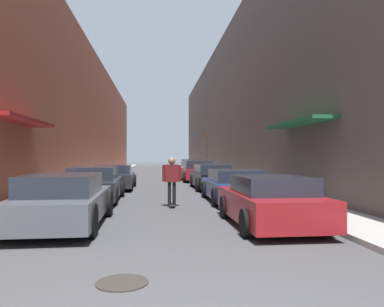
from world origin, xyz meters
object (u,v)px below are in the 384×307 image
parked_car_left_1 (95,184)px  parked_car_right_3 (197,171)px  traffic_light (207,149)px  manhole_cover (122,283)px  parked_car_right_2 (212,177)px  parked_car_right_0 (270,202)px  parked_car_right_1 (235,186)px  parked_car_left_2 (114,177)px  parked_car_left_0 (64,201)px  skateboarder (172,176)px  parked_car_right_4 (192,168)px

parked_car_left_1 → parked_car_right_3: size_ratio=1.05×
traffic_light → manhole_cover: bearing=-100.3°
parked_car_right_2 → traffic_light: 12.27m
parked_car_right_0 → traffic_light: traffic_light is taller
parked_car_right_1 → parked_car_right_0: bearing=-91.7°
parked_car_left_2 → parked_car_left_1: bearing=-91.6°
parked_car_left_0 → parked_car_left_1: parked_car_left_1 is taller
parked_car_left_2 → manhole_cover: (1.68, -14.17, -0.60)m
skateboarder → manhole_cover: skateboarder is taller
parked_car_right_2 → traffic_light: (1.42, 12.08, 1.62)m
parked_car_right_4 → traffic_light: bearing=40.3°
manhole_cover → parked_car_right_4: bearing=82.4°
parked_car_right_4 → parked_car_left_2: bearing=-115.6°
parked_car_left_0 → skateboarder: size_ratio=2.75×
parked_car_right_3 → skateboarder: (-2.18, -12.12, 0.35)m
parked_car_left_0 → manhole_cover: 4.52m
parked_car_left_2 → traffic_light: 13.24m
parked_car_right_4 → parked_car_right_2: bearing=-90.3°
manhole_cover → parked_car_right_3: bearing=80.8°
parked_car_right_1 → parked_car_right_3: parked_car_right_3 is taller
parked_car_right_1 → skateboarder: 2.66m
parked_car_right_2 → parked_car_right_4: 10.93m
parked_car_right_1 → traffic_light: 17.35m
skateboarder → traffic_light: bearing=78.7°
manhole_cover → traffic_light: 26.19m
parked_car_right_1 → parked_car_right_2: parked_car_right_2 is taller
parked_car_left_1 → parked_car_right_0: bearing=-47.2°
parked_car_left_0 → parked_car_right_0: (4.92, -0.42, -0.03)m
parked_car_left_1 → skateboarder: skateboarder is taller
parked_car_left_1 → skateboarder: size_ratio=2.64×
parked_car_right_1 → traffic_light: size_ratio=1.29×
parked_car_left_2 → manhole_cover: parked_car_left_2 is taller
skateboarder → parked_car_right_1: bearing=26.4°
parked_car_right_0 → parked_car_right_1: 4.76m
parked_car_left_2 → traffic_light: size_ratio=1.31×
parked_car_left_2 → parked_car_right_3: 7.13m
parked_car_right_3 → parked_car_right_4: parked_car_right_4 is taller
parked_car_left_1 → parked_car_right_3: parked_car_right_3 is taller
parked_car_left_1 → parked_car_right_3: (4.97, 10.32, 0.04)m
skateboarder → parked_car_right_3: bearing=79.8°
parked_car_right_0 → parked_car_right_1: bearing=88.3°
parked_car_right_4 → traffic_light: 2.37m
parked_car_left_2 → manhole_cover: size_ratio=6.41×
parked_car_left_0 → skateboarder: (2.71, 3.18, 0.39)m
parked_car_right_1 → parked_car_right_3: size_ratio=1.07×
parked_car_left_0 → parked_car_left_1: (-0.08, 4.98, 0.00)m
parked_car_right_2 → parked_car_right_4: bearing=89.7°
skateboarder → parked_car_left_0: bearing=-130.5°
parked_car_right_0 → parked_car_right_4: parked_car_right_4 is taller
parked_car_left_2 → parked_car_right_4: 11.49m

